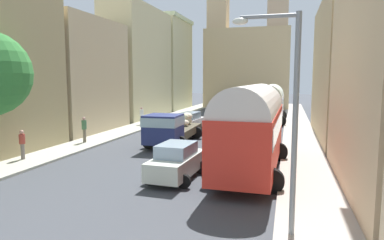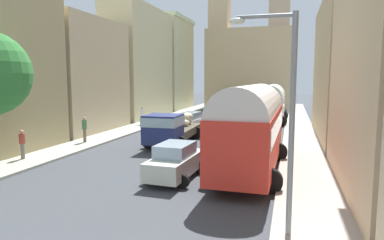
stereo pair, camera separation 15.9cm
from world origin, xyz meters
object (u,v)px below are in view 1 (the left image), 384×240
pedestrian_1 (22,143)px  cargo_truck_0 (171,128)px  car_1 (217,112)px  pedestrian_2 (84,129)px  car_3 (225,127)px  streetlamp_near (286,106)px  pedestrian_0 (142,115)px  parked_bus_0 (252,125)px  car_2 (176,161)px  car_0 (190,122)px  parked_bus_1 (271,102)px

pedestrian_1 → cargo_truck_0: bearing=46.2°
car_1 → pedestrian_2: bearing=-107.5°
car_3 → streetlamp_near: bearing=-74.4°
pedestrian_0 → pedestrian_1: 15.19m
cargo_truck_0 → pedestrian_1: (-6.37, -6.65, -0.18)m
parked_bus_0 → streetlamp_near: streetlamp_near is taller
pedestrian_2 → pedestrian_1: bearing=-94.3°
parked_bus_0 → car_2: size_ratio=2.36×
car_0 → pedestrian_0: pedestrian_0 is taller
car_3 → pedestrian_0: (-8.90, 4.25, 0.21)m
parked_bus_0 → pedestrian_2: size_ratio=4.86×
parked_bus_0 → car_0: bearing=118.3°
car_3 → pedestrian_0: bearing=154.5°
pedestrian_0 → pedestrian_2: size_ratio=0.96×
car_2 → streetlamp_near: streetlamp_near is taller
cargo_truck_0 → car_3: 5.22m
streetlamp_near → parked_bus_0: bearing=103.2°
cargo_truck_0 → car_1: cargo_truck_0 is taller
car_1 → pedestrian_2: 19.11m
pedestrian_1 → pedestrian_0: bearing=88.4°
parked_bus_1 → pedestrian_0: bearing=-153.4°
parked_bus_1 → cargo_truck_0: 15.69m
parked_bus_1 → pedestrian_2: parked_bus_1 is taller
cargo_truck_0 → streetlamp_near: size_ratio=1.18×
parked_bus_1 → pedestrian_2: bearing=-127.1°
cargo_truck_0 → pedestrian_0: (-5.94, 8.54, -0.16)m
car_2 → car_1: bearing=97.1°
parked_bus_0 → car_0: 13.95m
parked_bus_0 → pedestrian_2: bearing=160.4°
car_2 → pedestrian_0: pedestrian_0 is taller
car_0 → car_2: 14.68m
cargo_truck_0 → car_3: bearing=55.4°
parked_bus_0 → streetlamp_near: (1.60, -6.82, 1.47)m
car_2 → pedestrian_2: pedestrian_2 is taller
pedestrian_0 → parked_bus_1: bearing=26.6°
car_1 → car_2: car_2 is taller
parked_bus_0 → pedestrian_0: bearing=130.4°
car_2 → car_3: size_ratio=1.00×
parked_bus_1 → pedestrian_0: parked_bus_1 is taller
parked_bus_0 → car_2: 4.07m
parked_bus_1 → pedestrian_1: parked_bus_1 is taller
parked_bus_1 → car_3: (-2.99, -10.19, -1.33)m
parked_bus_0 → car_1: (-6.23, 22.48, -1.60)m
parked_bus_0 → cargo_truck_0: (-6.01, 5.49, -1.15)m
car_1 → pedestrian_1: 24.43m
cargo_truck_0 → car_0: size_ratio=1.74×
car_3 → car_2: bearing=-90.5°
parked_bus_0 → pedestrian_0: size_ratio=5.07×
parked_bus_0 → pedestrian_0: parked_bus_0 is taller
pedestrian_1 → streetlamp_near: (13.98, -5.66, 2.80)m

